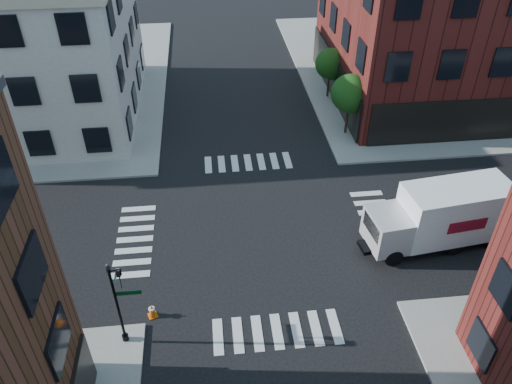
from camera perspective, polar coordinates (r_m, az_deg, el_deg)
The scene contains 8 objects.
ground at distance 28.42m, azimuth 0.43°, elevation -4.42°, with size 120.00×120.00×0.00m, color black.
sidewalk_ne at distance 51.77m, azimuth 21.94°, elevation 13.21°, with size 30.00×30.00×0.15m, color gray.
building_ne at distance 45.53m, azimuth 25.73°, elevation 17.28°, with size 25.00×16.00×12.00m, color #471411.
tree_near at distance 36.26m, azimuth 10.77°, elevation 10.82°, with size 2.69×2.69×4.49m.
tree_far at distance 41.63m, azimuth 8.56°, elevation 14.14°, with size 2.43×2.43×4.07m.
signal_pole at distance 21.96m, azimuth -15.50°, elevation -11.42°, with size 1.29×1.24×4.60m.
box_truck at distance 28.28m, azimuth 20.48°, elevation -2.55°, with size 8.13×3.33×3.59m.
traffic_cone at distance 24.42m, azimuth -11.81°, elevation -13.13°, with size 0.54×0.54×0.77m.
Camera 1 is at (-2.50, -21.14, 18.84)m, focal length 35.00 mm.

